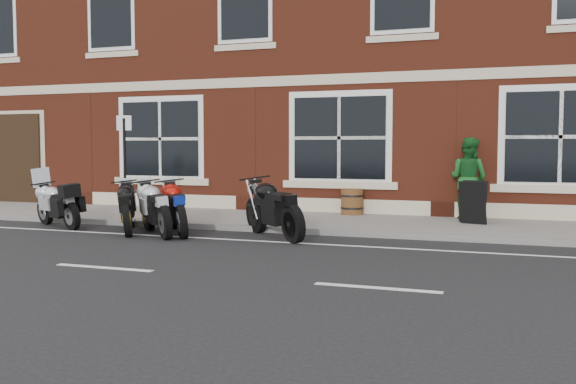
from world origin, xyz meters
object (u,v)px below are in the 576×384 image
Objects in this scene: moto_sport_black at (130,205)px; parking_sign at (125,160)px; a_board_sign at (473,202)px; moto_sport_silver at (157,207)px; moto_touring_silver at (58,203)px; barrel_planter at (352,202)px; moto_sport_red at (178,206)px; moto_naked_black at (274,206)px; pedestrian_right at (468,178)px.

parking_sign is (-0.77, 0.99, 0.92)m from moto_sport_black.
moto_sport_silver is at bearing -137.94° from a_board_sign.
parking_sign is (1.17, 0.83, 0.94)m from moto_touring_silver.
moto_sport_silver is 4.96m from barrel_planter.
moto_naked_black is (2.02, 0.13, 0.04)m from moto_sport_red.
moto_naked_black is at bearing -30.83° from parking_sign.
moto_sport_black is at bearing -135.26° from barrel_planter.
parking_sign is at bearing -27.42° from moto_touring_silver.
moto_sport_silver is 0.71× the size of parking_sign.
barrel_planter is at bearing 11.38° from parking_sign.
moto_touring_silver is 1.96× the size of a_board_sign.
moto_sport_red is 0.98× the size of moto_sport_black.
moto_sport_red reaches higher than barrel_planter.
moto_sport_black is 1.13× the size of moto_sport_silver.
moto_sport_red is 1.02× the size of moto_naked_black.
moto_sport_silver is 0.90× the size of pedestrian_right.
a_board_sign is at bearing -6.31° from parking_sign.
a_board_sign is (5.58, 2.66, 0.02)m from moto_sport_red.
barrel_planter is at bearing 176.79° from a_board_sign.
moto_sport_black is at bearing -67.53° from moto_touring_silver.
moto_sport_black reaches higher than barrel_planter.
pedestrian_right reaches higher than moto_touring_silver.
moto_sport_silver is 6.91m from pedestrian_right.
barrel_planter is at bearing 13.10° from moto_sport_black.
moto_sport_black is 2.04× the size of a_board_sign.
pedestrian_right reaches higher than barrel_planter.
moto_sport_black is at bearing 122.85° from moto_sport_silver.
parking_sign is (-1.84, 0.89, 0.90)m from moto_sport_red.
moto_sport_red is at bearing -2.78° from moto_sport_silver.
moto_touring_silver is 1.72m from parking_sign.
moto_sport_red is at bearing 60.13° from pedestrian_right.
parking_sign reaches higher than barrel_planter.
pedestrian_right is (5.74, 3.82, 0.48)m from moto_sport_silver.
moto_naked_black is at bearing -27.26° from moto_sport_black.
moto_touring_silver is at bearing -147.60° from a_board_sign.
moto_sport_black is at bearing 137.99° from moto_naked_black.
moto_naked_black is 4.83m from pedestrian_right.
moto_sport_red is 2.24m from parking_sign.
barrel_planter is at bearing 17.00° from moto_sport_red.
a_board_sign is 0.39× the size of parking_sign.
moto_sport_red is 4.54m from barrel_planter.
parking_sign is at bearing -148.86° from barrel_planter.
moto_sport_silver is (-0.32, -0.28, -0.00)m from moto_sport_red.
moto_touring_silver is 8.98m from a_board_sign.
barrel_planter is at bearing 24.87° from pedestrian_right.
moto_sport_silver is at bearing -69.91° from moto_touring_silver.
parking_sign is (-4.55, -2.75, 1.03)m from barrel_planter.
a_board_sign is (8.60, 2.60, 0.05)m from moto_touring_silver.
moto_sport_red reaches higher than moto_sport_silver.
moto_sport_red is at bearing -138.94° from a_board_sign.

